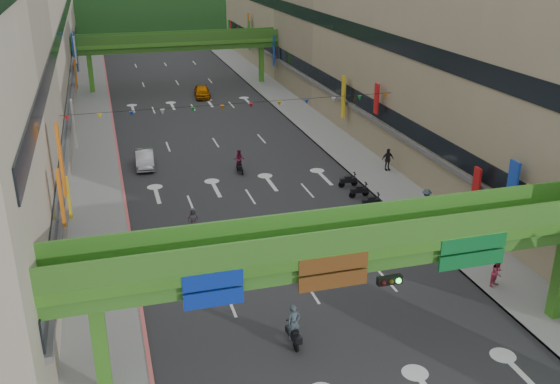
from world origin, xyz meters
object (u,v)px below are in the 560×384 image
(scooter_rider_near, at_px, (294,326))
(scooter_rider_mid, at_px, (240,161))
(car_silver, at_px, (145,159))
(pedestrian_red, at_px, (497,275))
(overpass_near, at_px, (383,259))
(car_yellow, at_px, (202,91))

(scooter_rider_near, height_order, scooter_rider_mid, scooter_rider_near)
(scooter_rider_near, relative_size, scooter_rider_mid, 1.06)
(car_silver, bearing_deg, pedestrian_red, -53.48)
(overpass_near, height_order, car_silver, overpass_near)
(car_silver, height_order, car_yellow, car_yellow)
(overpass_near, relative_size, car_silver, 6.64)
(car_yellow, bearing_deg, overpass_near, -85.39)
(scooter_rider_near, height_order, car_yellow, scooter_rider_near)
(pedestrian_red, bearing_deg, overpass_near, 178.56)
(overpass_near, height_order, scooter_rider_mid, overpass_near)
(overpass_near, xyz_separation_m, car_yellow, (0.91, 53.23, -4.45))
(scooter_rider_near, height_order, pedestrian_red, scooter_rider_near)
(pedestrian_red, bearing_deg, scooter_rider_mid, 87.84)
(scooter_rider_near, xyz_separation_m, car_silver, (-4.65, 27.46, -0.31))
(scooter_rider_mid, distance_m, car_silver, 8.27)
(overpass_near, relative_size, scooter_rider_mid, 13.98)
(car_silver, distance_m, car_yellow, 25.21)
(scooter_rider_mid, distance_m, car_yellow, 27.31)
(scooter_rider_near, distance_m, car_yellow, 51.25)
(car_silver, relative_size, pedestrian_red, 2.67)
(scooter_rider_near, bearing_deg, pedestrian_red, 8.65)
(pedestrian_red, bearing_deg, scooter_rider_near, 163.08)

